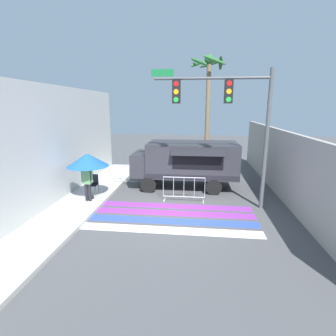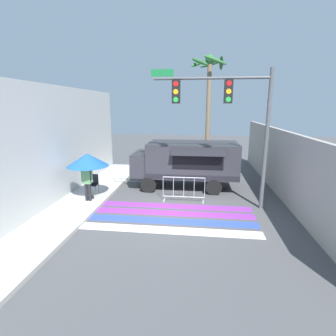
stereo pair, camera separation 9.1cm
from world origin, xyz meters
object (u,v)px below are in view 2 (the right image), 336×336
at_px(patio_umbrella, 87,160).
at_px(barricade_side, 130,175).
at_px(folding_chair, 93,182).
at_px(vendor_person, 87,180).
at_px(barricade_front, 184,189).
at_px(palm_tree, 208,88).
at_px(food_truck, 185,160).
at_px(traffic_signal_pole, 228,109).

xyz_separation_m(patio_umbrella, barricade_side, (1.13, 2.71, -1.36)).
bearing_deg(patio_umbrella, folding_chair, 92.84).
xyz_separation_m(vendor_person, barricade_front, (4.18, 0.81, -0.52)).
bearing_deg(palm_tree, folding_chair, -130.27).
bearing_deg(vendor_person, folding_chair, 96.53).
bearing_deg(food_truck, patio_umbrella, -147.35).
bearing_deg(folding_chair, food_truck, 24.78).
distance_m(traffic_signal_pole, palm_tree, 7.00).
xyz_separation_m(food_truck, palm_tree, (1.22, 4.24, 3.88)).
bearing_deg(palm_tree, barricade_front, -99.96).
bearing_deg(barricade_side, vendor_person, -109.53).
relative_size(food_truck, barricade_side, 3.09).
bearing_deg(traffic_signal_pole, vendor_person, -176.61).
relative_size(vendor_person, palm_tree, 0.23).
xyz_separation_m(traffic_signal_pole, barricade_front, (-1.74, 0.46, -3.55)).
height_order(food_truck, vendor_person, food_truck).
bearing_deg(patio_umbrella, vendor_person, -78.84).
height_order(food_truck, folding_chair, food_truck).
height_order(traffic_signal_pole, barricade_front, traffic_signal_pole).
height_order(traffic_signal_pole, vendor_person, traffic_signal_pole).
bearing_deg(vendor_person, palm_tree, 54.28).
relative_size(food_truck, palm_tree, 0.73).
height_order(traffic_signal_pole, barricade_side, traffic_signal_pole).
height_order(food_truck, traffic_signal_pole, traffic_signal_pole).
bearing_deg(vendor_person, food_truck, 36.61).
bearing_deg(folding_chair, barricade_front, -2.72).
relative_size(traffic_signal_pole, patio_umbrella, 2.72).
bearing_deg(barricade_front, palm_tree, 80.04).
distance_m(traffic_signal_pole, vendor_person, 6.65).
height_order(patio_umbrella, palm_tree, palm_tree).
xyz_separation_m(folding_chair, vendor_person, (0.09, -0.85, 0.36)).
bearing_deg(folding_chair, palm_tree, 47.59).
bearing_deg(food_truck, traffic_signal_pole, -55.03).
xyz_separation_m(vendor_person, barricade_side, (1.07, 3.02, -0.53)).
height_order(patio_umbrella, barricade_front, patio_umbrella).
distance_m(patio_umbrella, folding_chair, 1.31).
distance_m(vendor_person, palm_tree, 9.91).
distance_m(traffic_signal_pole, barricade_side, 6.57).
relative_size(vendor_person, barricade_front, 0.88).
height_order(folding_chair, barricade_side, barricade_side).
distance_m(food_truck, patio_umbrella, 4.94).
bearing_deg(barricade_side, palm_tree, 44.74).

